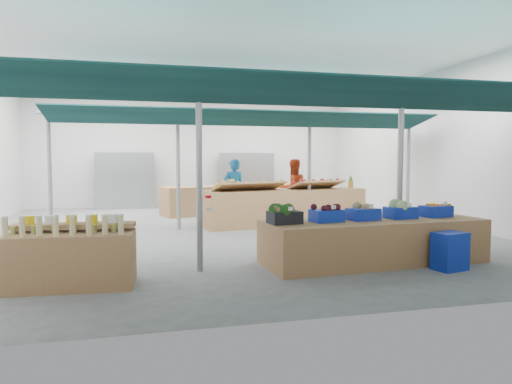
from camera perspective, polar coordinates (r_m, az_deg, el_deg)
floor at (r=11.40m, az=-4.39°, el=-4.83°), size 13.00×13.00×0.00m
hall at (r=12.72m, az=-5.53°, el=8.03°), size 13.00×13.00×13.00m
pole_grid at (r=9.71m, az=1.63°, el=4.37°), size 10.00×4.60×3.00m
awnings at (r=9.77m, az=1.64°, el=10.06°), size 9.50×7.08×0.30m
back_shelving_left at (r=17.14m, az=-16.03°, el=1.34°), size 2.00×0.50×2.00m
back_shelving_right at (r=17.55m, az=-1.18°, el=1.56°), size 2.00×0.50×2.00m
bottle_shelf at (r=6.85m, az=-22.05°, el=-7.52°), size 1.74×1.15×1.03m
veg_counter at (r=8.09m, az=14.47°, el=-5.94°), size 3.87×1.52×0.74m
fruit_counter at (r=12.39m, az=3.64°, el=-1.90°), size 4.56×1.66×0.95m
far_counter at (r=15.28m, az=-2.35°, el=-0.85°), size 5.15×2.36×0.91m
crate_stack at (r=7.94m, az=23.08°, el=-6.82°), size 0.57×0.45×0.60m
vendor_left at (r=13.12m, az=-2.81°, el=0.25°), size 0.70×0.51×1.78m
vendor_right at (r=13.58m, az=4.67°, el=0.37°), size 0.95×0.79×1.78m
crate_broccoli at (r=7.28m, az=3.60°, el=-2.72°), size 0.54×0.44×0.35m
crate_beets at (r=7.59m, az=8.80°, el=-2.69°), size 0.54×0.44×0.29m
crate_celeriac at (r=7.91m, az=13.25°, el=-2.39°), size 0.54×0.44×0.31m
crate_cabbage at (r=8.31m, az=17.61°, el=-2.07°), size 0.54×0.44×0.35m
crate_carrots at (r=8.77m, az=21.54°, el=-2.17°), size 0.54×0.44×0.29m
sparrow at (r=7.09m, az=2.72°, el=-2.17°), size 0.12×0.09×0.11m
pole_ribbon at (r=8.13m, az=-5.99°, el=-0.74°), size 0.12×0.12×0.28m
apple_heap_yellow at (r=11.82m, az=-0.78°, el=0.96°), size 2.02×1.19×0.27m
apple_heap_red at (r=12.66m, az=7.55°, el=1.12°), size 1.63×1.08×0.27m
pineapple at (r=13.24m, az=11.76°, el=1.26°), size 0.14×0.14×0.39m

